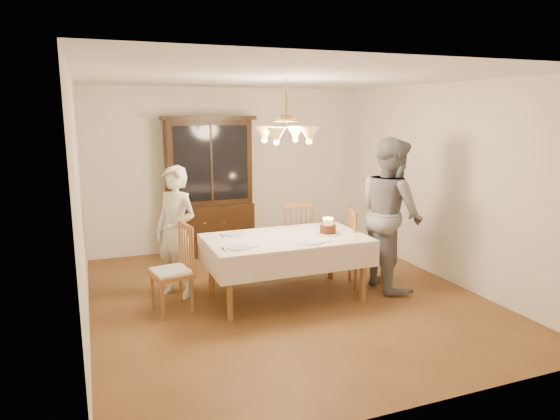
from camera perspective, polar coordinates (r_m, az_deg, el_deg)
name	(u,v)px	position (r m, az deg, el deg)	size (l,w,h in m)	color
ground	(286,297)	(6.19, 0.68, -9.92)	(5.00, 5.00, 0.00)	brown
room_shell	(286,168)	(5.80, 0.72, 4.79)	(5.00, 5.00, 5.00)	white
dining_table	(286,243)	(5.97, 0.70, -3.80)	(1.90, 1.10, 0.76)	brown
china_hutch	(210,188)	(7.90, -8.06, 2.46)	(1.38, 0.54, 2.16)	black
chair_far_side	(295,239)	(7.11, 1.68, -3.35)	(0.48, 0.46, 1.00)	brown
chair_left_end	(172,273)	(5.74, -12.25, -7.08)	(0.49, 0.51, 1.00)	brown
chair_right_end	(365,252)	(6.54, 9.72, -4.81)	(0.54, 0.55, 1.00)	brown
elderly_woman	(176,232)	(6.15, -11.79, -2.47)	(0.58, 0.38, 1.60)	#F4ECCE
adult_in_grey	(391,214)	(6.46, 12.55, -0.40)	(0.93, 0.73, 1.92)	slate
birthday_cake	(328,230)	(6.12, 5.49, -2.24)	(0.30, 0.30, 0.20)	white
place_setting_near_left	(240,247)	(5.51, -4.60, -4.26)	(0.40, 0.26, 0.02)	white
place_setting_near_right	(313,242)	(5.72, 3.78, -3.67)	(0.41, 0.26, 0.02)	white
place_setting_far_left	(237,234)	(6.09, -4.93, -2.74)	(0.41, 0.26, 0.02)	white
chandelier	(286,134)	(5.77, 0.73, 8.69)	(0.62, 0.62, 0.73)	#BF8C3F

